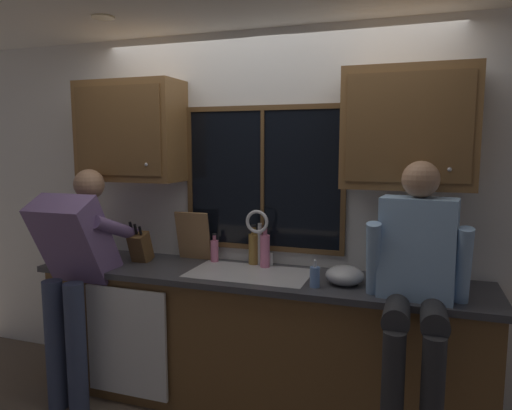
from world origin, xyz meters
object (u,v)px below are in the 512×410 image
(person_standing, at_px, (75,263))
(bottle_amber_small, at_px, (254,248))
(person_sitting_on_counter, at_px, (417,270))
(mixing_bowl, at_px, (345,275))
(soap_dispenser, at_px, (315,276))
(bottle_green_glass, at_px, (265,250))
(bottle_tall_clear, at_px, (215,250))
(cutting_board, at_px, (193,236))
(knife_block, at_px, (140,247))

(person_standing, relative_size, bottle_amber_small, 5.66)
(person_sitting_on_counter, relative_size, mixing_bowl, 5.35)
(soap_dispenser, bearing_deg, person_standing, -173.68)
(bottle_green_glass, bearing_deg, bottle_tall_clear, 175.81)
(cutting_board, distance_m, bottle_amber_small, 0.47)
(bottle_tall_clear, bearing_deg, person_standing, -145.42)
(cutting_board, bearing_deg, bottle_amber_small, 2.34)
(knife_block, distance_m, soap_dispenser, 1.33)
(person_standing, distance_m, cutting_board, 0.83)
(cutting_board, xyz_separation_m, bottle_amber_small, (0.47, 0.02, -0.06))
(knife_block, height_order, bottle_amber_small, knife_block)
(person_standing, bearing_deg, bottle_green_glass, 23.49)
(person_sitting_on_counter, xyz_separation_m, bottle_green_glass, (-0.99, 0.45, -0.06))
(knife_block, relative_size, bottle_green_glass, 1.09)
(bottle_green_glass, bearing_deg, bottle_amber_small, 151.08)
(bottle_amber_small, bearing_deg, person_standing, -152.23)
(person_standing, xyz_separation_m, mixing_bowl, (1.76, 0.30, -0.00))
(person_standing, bearing_deg, person_sitting_on_counter, 1.75)
(person_standing, height_order, mixing_bowl, person_standing)
(person_standing, distance_m, bottle_tall_clear, 0.95)
(mixing_bowl, distance_m, bottle_tall_clear, 1.01)
(cutting_board, xyz_separation_m, soap_dispenser, (0.99, -0.37, -0.11))
(person_standing, distance_m, knife_block, 0.46)
(cutting_board, bearing_deg, knife_block, -151.29)
(bottle_amber_small, bearing_deg, person_sitting_on_counter, -24.67)
(bottle_tall_clear, bearing_deg, knife_block, -160.92)
(person_sitting_on_counter, bearing_deg, bottle_green_glass, 155.77)
(soap_dispenser, height_order, bottle_green_glass, bottle_green_glass)
(soap_dispenser, distance_m, bottle_green_glass, 0.54)
(person_standing, relative_size, bottle_tall_clear, 7.66)
(mixing_bowl, bearing_deg, soap_dispenser, -143.38)
(soap_dispenser, bearing_deg, bottle_green_glass, 141.42)
(cutting_board, height_order, soap_dispenser, cutting_board)
(bottle_green_glass, height_order, bottle_tall_clear, bottle_green_glass)
(bottle_green_glass, bearing_deg, cutting_board, 176.31)
(person_sitting_on_counter, height_order, bottle_tall_clear, person_sitting_on_counter)
(person_standing, relative_size, soap_dispenser, 9.36)
(knife_block, distance_m, cutting_board, 0.39)
(cutting_board, xyz_separation_m, bottle_green_glass, (0.57, -0.04, -0.06))
(person_standing, height_order, cutting_board, person_standing)
(mixing_bowl, bearing_deg, bottle_tall_clear, 165.91)
(person_standing, relative_size, cutting_board, 4.38)
(mixing_bowl, distance_m, bottle_green_glass, 0.62)
(person_standing, relative_size, mixing_bowl, 6.78)
(knife_block, distance_m, bottle_green_glass, 0.91)
(person_standing, height_order, bottle_amber_small, person_standing)
(soap_dispenser, xyz_separation_m, bottle_amber_small, (-0.52, 0.39, 0.05))
(person_sitting_on_counter, distance_m, knife_block, 1.92)
(soap_dispenser, bearing_deg, bottle_tall_clear, 155.90)
(knife_block, xyz_separation_m, bottle_tall_clear, (0.51, 0.18, -0.02))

